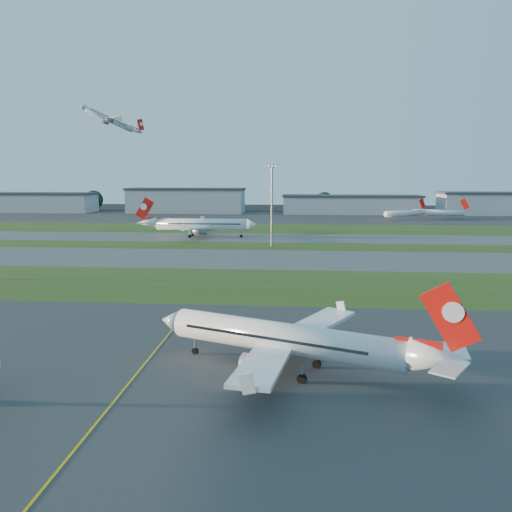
# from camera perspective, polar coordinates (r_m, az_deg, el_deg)

# --- Properties ---
(ground) EXTENTS (700.00, 700.00, 0.00)m
(ground) POSITION_cam_1_polar(r_m,az_deg,el_deg) (57.84, -19.60, -13.97)
(ground) COLOR black
(ground) RESTS_ON ground
(apron_near) EXTENTS (300.00, 70.00, 0.01)m
(apron_near) POSITION_cam_1_polar(r_m,az_deg,el_deg) (57.84, -19.60, -13.97)
(apron_near) COLOR #333335
(apron_near) RESTS_ON ground
(grass_strip_a) EXTENTS (300.00, 34.00, 0.01)m
(grass_strip_a) POSITION_cam_1_polar(r_m,az_deg,el_deg) (105.23, -7.98, -3.16)
(grass_strip_a) COLOR #324818
(grass_strip_a) RESTS_ON ground
(taxiway_a) EXTENTS (300.00, 32.00, 0.01)m
(taxiway_a) POSITION_cam_1_polar(r_m,az_deg,el_deg) (137.05, -4.97, -0.26)
(taxiway_a) COLOR #515154
(taxiway_a) RESTS_ON ground
(grass_strip_b) EXTENTS (300.00, 18.00, 0.01)m
(grass_strip_b) POSITION_cam_1_polar(r_m,az_deg,el_deg) (161.47, -3.50, 1.18)
(grass_strip_b) COLOR #324818
(grass_strip_b) RESTS_ON ground
(taxiway_b) EXTENTS (300.00, 26.00, 0.01)m
(taxiway_b) POSITION_cam_1_polar(r_m,az_deg,el_deg) (183.09, -2.52, 2.12)
(taxiway_b) COLOR #515154
(taxiway_b) RESTS_ON ground
(grass_strip_c) EXTENTS (300.00, 40.00, 0.01)m
(grass_strip_c) POSITION_cam_1_polar(r_m,az_deg,el_deg) (215.66, -1.42, 3.18)
(grass_strip_c) COLOR #324818
(grass_strip_c) RESTS_ON ground
(apron_far) EXTENTS (400.00, 80.00, 0.01)m
(apron_far) POSITION_cam_1_polar(r_m,az_deg,el_deg) (275.15, -0.09, 4.46)
(apron_far) COLOR #333335
(apron_far) RESTS_ON ground
(yellow_line) EXTENTS (0.25, 60.00, 0.02)m
(yellow_line) POSITION_cam_1_polar(r_m,az_deg,el_deg) (56.05, -14.78, -14.50)
(yellow_line) COLOR gold
(yellow_line) RESTS_ON ground
(airliner_parked) EXTENTS (32.78, 27.80, 10.78)m
(airliner_parked) POSITION_cam_1_polar(r_m,az_deg,el_deg) (57.69, 3.45, -9.49)
(airliner_parked) COLOR white
(airliner_parked) RESTS_ON ground
(airliner_taxiing) EXTENTS (41.77, 35.48, 13.05)m
(airliner_taxiing) POSITION_cam_1_polar(r_m,az_deg,el_deg) (185.11, -6.33, 3.57)
(airliner_taxiing) COLOR white
(airliner_taxiing) RESTS_ON ground
(airliner_departing) EXTENTS (28.57, 24.78, 10.40)m
(airliner_departing) POSITION_cam_1_polar(r_m,az_deg,el_deg) (293.06, -16.39, 14.77)
(airliner_departing) COLOR white
(mini_jet_near) EXTENTS (24.52, 17.68, 9.48)m
(mini_jet_near) POSITION_cam_1_polar(r_m,az_deg,el_deg) (271.53, 16.61, 4.71)
(mini_jet_near) COLOR white
(mini_jet_near) RESTS_ON ground
(mini_jet_far) EXTENTS (28.28, 8.81, 9.48)m
(mini_jet_far) POSITION_cam_1_polar(r_m,az_deg,el_deg) (282.24, 20.10, 4.69)
(mini_jet_far) COLOR white
(mini_jet_far) RESTS_ON ground
(light_mast_centre) EXTENTS (3.20, 0.70, 25.80)m
(light_mast_centre) POSITION_cam_1_polar(r_m,az_deg,el_deg) (156.67, 1.82, 6.39)
(light_mast_centre) COLOR gray
(light_mast_centre) RESTS_ON ground
(hangar_far_west) EXTENTS (91.80, 23.00, 12.20)m
(hangar_far_west) POSITION_cam_1_polar(r_m,az_deg,el_deg) (349.47, -25.09, 5.60)
(hangar_far_west) COLOR #A1A3A9
(hangar_far_west) RESTS_ON ground
(hangar_west) EXTENTS (71.40, 23.00, 15.20)m
(hangar_west) POSITION_cam_1_polar(r_m,az_deg,el_deg) (311.14, -7.96, 6.31)
(hangar_west) COLOR #A1A3A9
(hangar_west) RESTS_ON ground
(hangar_east) EXTENTS (81.60, 23.00, 11.20)m
(hangar_east) POSITION_cam_1_polar(r_m,az_deg,el_deg) (305.45, 10.78, 5.81)
(hangar_east) COLOR #A1A3A9
(hangar_east) RESTS_ON ground
(tree_west) EXTENTS (12.10, 12.10, 13.20)m
(tree_west) POSITION_cam_1_polar(r_m,az_deg,el_deg) (345.24, -18.06, 6.14)
(tree_west) COLOR black
(tree_west) RESTS_ON ground
(tree_mid_west) EXTENTS (9.90, 9.90, 10.80)m
(tree_mid_west) POSITION_cam_1_polar(r_m,az_deg,el_deg) (317.63, -3.09, 6.11)
(tree_mid_west) COLOR black
(tree_mid_west) RESTS_ON ground
(tree_mid_east) EXTENTS (11.55, 11.55, 12.60)m
(tree_mid_east) POSITION_cam_1_polar(r_m,az_deg,el_deg) (318.14, 7.82, 6.23)
(tree_mid_east) COLOR black
(tree_mid_east) RESTS_ON ground
(tree_east) EXTENTS (10.45, 10.45, 11.40)m
(tree_east) POSITION_cam_1_polar(r_m,az_deg,el_deg) (328.88, 21.06, 5.68)
(tree_east) COLOR black
(tree_east) RESTS_ON ground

